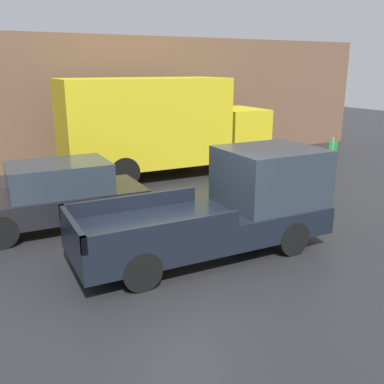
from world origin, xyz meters
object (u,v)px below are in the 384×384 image
object	(u,v)px
pickup_truck	(229,206)
car	(57,195)
delivery_truck	(159,124)
parking_sign	(330,174)

from	to	relation	value
pickup_truck	car	world-z (taller)	pickup_truck
pickup_truck	delivery_truck	distance (m)	6.89
pickup_truck	delivery_truck	xyz separation A→B (m)	(1.23, 6.72, 0.87)
pickup_truck	parking_sign	distance (m)	3.29
car	delivery_truck	bearing A→B (deg)	41.25
parking_sign	car	bearing A→B (deg)	158.00
car	pickup_truck	bearing A→B (deg)	-45.09
delivery_truck	car	bearing A→B (deg)	-138.75
car	delivery_truck	world-z (taller)	delivery_truck
parking_sign	pickup_truck	bearing A→B (deg)	-171.50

